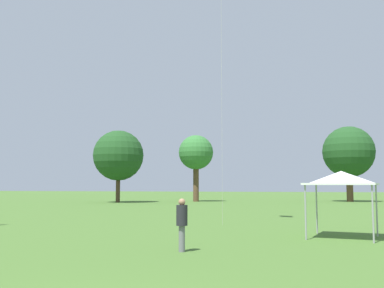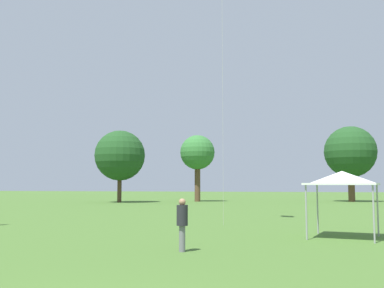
# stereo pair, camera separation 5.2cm
# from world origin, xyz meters

# --- Properties ---
(person_standing_1) EXTENTS (0.50, 0.50, 1.76)m
(person_standing_1) POSITION_xyz_m (-0.88, 8.45, 1.05)
(person_standing_1) COLOR slate
(person_standing_1) RESTS_ON ground
(canopy_tent) EXTENTS (3.33, 3.33, 2.81)m
(canopy_tent) POSITION_xyz_m (4.61, 13.93, 2.50)
(canopy_tent) COLOR white
(canopy_tent) RESTS_ON ground
(distant_tree_0) EXTENTS (4.76, 4.76, 9.14)m
(distant_tree_0) POSITION_xyz_m (-11.62, 53.91, 6.64)
(distant_tree_0) COLOR brown
(distant_tree_0) RESTS_ON ground
(distant_tree_1) EXTENTS (6.55, 6.55, 9.37)m
(distant_tree_1) POSITION_xyz_m (-20.61, 48.05, 6.08)
(distant_tree_1) COLOR #473323
(distant_tree_1) RESTS_ON ground
(distant_tree_2) EXTENTS (6.99, 6.99, 10.28)m
(distant_tree_2) POSITION_xyz_m (8.79, 58.46, 6.74)
(distant_tree_2) COLOR brown
(distant_tree_2) RESTS_ON ground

